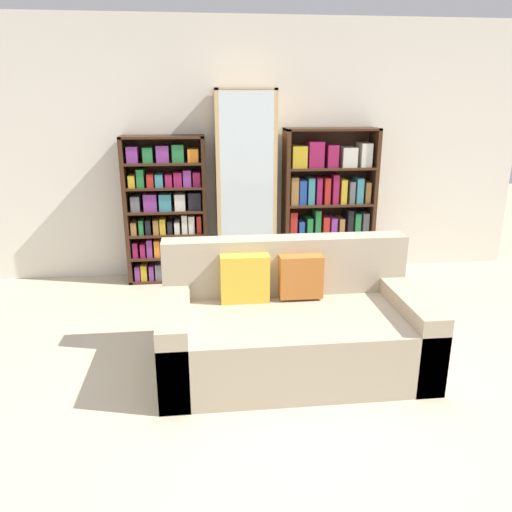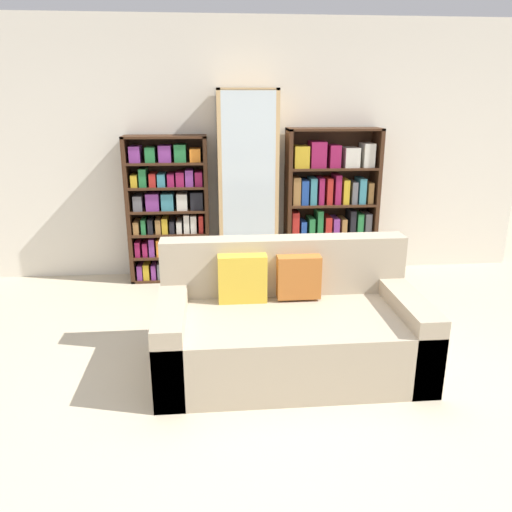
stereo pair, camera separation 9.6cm
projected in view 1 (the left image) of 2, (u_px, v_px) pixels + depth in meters
ground_plane at (295, 401)px, 3.28m from camera, size 16.00×16.00×0.00m
wall_back at (252, 151)px, 5.38m from camera, size 6.00×0.06×2.70m
couch at (291, 327)px, 3.65m from camera, size 1.87×0.99×0.89m
bookshelf_left at (167, 212)px, 5.27m from camera, size 0.85×0.32×1.54m
display_cabinet at (245, 188)px, 5.27m from camera, size 0.62×0.36×2.00m
bookshelf_right at (328, 206)px, 5.45m from camera, size 0.99×0.32×1.60m
wine_bottle at (310, 288)px, 4.83m from camera, size 0.07×0.07×0.34m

